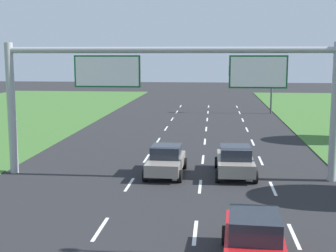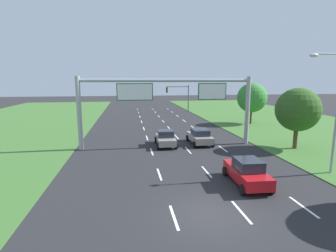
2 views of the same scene
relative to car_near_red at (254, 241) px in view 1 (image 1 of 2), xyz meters
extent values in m
cube|color=white|center=(-5.36, 2.63, -0.83)|extent=(0.14, 2.40, 0.01)
cube|color=white|center=(-5.36, 8.63, -0.83)|extent=(0.14, 2.40, 0.01)
cube|color=white|center=(-5.36, 14.63, -0.83)|extent=(0.14, 2.40, 0.01)
cube|color=white|center=(-5.36, 20.63, -0.83)|extent=(0.14, 2.40, 0.01)
cube|color=white|center=(-5.36, 26.63, -0.83)|extent=(0.14, 2.40, 0.01)
cube|color=white|center=(-5.36, 32.63, -0.83)|extent=(0.14, 2.40, 0.01)
cube|color=white|center=(-5.36, 38.63, -0.83)|extent=(0.14, 2.40, 0.01)
cube|color=white|center=(-5.36, 44.63, -0.83)|extent=(0.14, 2.40, 0.01)
cube|color=white|center=(-1.86, 2.63, -0.83)|extent=(0.14, 2.40, 0.01)
cube|color=white|center=(-1.86, 8.63, -0.83)|extent=(0.14, 2.40, 0.01)
cube|color=white|center=(-1.86, 14.63, -0.83)|extent=(0.14, 2.40, 0.01)
cube|color=white|center=(-1.86, 20.63, -0.83)|extent=(0.14, 2.40, 0.01)
cube|color=white|center=(-1.86, 26.63, -0.83)|extent=(0.14, 2.40, 0.01)
cube|color=white|center=(-1.86, 32.63, -0.83)|extent=(0.14, 2.40, 0.01)
cube|color=white|center=(-1.86, 38.63, -0.83)|extent=(0.14, 2.40, 0.01)
cube|color=white|center=(-1.86, 44.63, -0.83)|extent=(0.14, 2.40, 0.01)
cube|color=white|center=(1.64, 2.63, -0.83)|extent=(0.14, 2.40, 0.01)
cube|color=white|center=(1.64, 8.63, -0.83)|extent=(0.14, 2.40, 0.01)
cube|color=white|center=(1.64, 14.63, -0.83)|extent=(0.14, 2.40, 0.01)
cube|color=white|center=(1.64, 20.63, -0.83)|extent=(0.14, 2.40, 0.01)
cube|color=white|center=(1.64, 26.63, -0.83)|extent=(0.14, 2.40, 0.01)
cube|color=white|center=(1.64, 32.63, -0.83)|extent=(0.14, 2.40, 0.01)
cube|color=white|center=(1.64, 38.63, -0.83)|extent=(0.14, 2.40, 0.01)
cube|color=white|center=(1.64, 44.63, -0.83)|extent=(0.14, 2.40, 0.01)
cube|color=red|center=(0.00, 0.04, -0.15)|extent=(1.94, 4.35, 0.71)
cube|color=#232833|center=(-0.01, -0.11, 0.54)|extent=(1.59, 1.94, 0.67)
cylinder|color=black|center=(-0.81, 1.67, -0.51)|extent=(0.25, 0.65, 0.64)
cylinder|color=black|center=(0.97, 1.58, -0.51)|extent=(0.25, 0.65, 0.64)
cube|color=gray|center=(-0.08, 11.00, -0.18)|extent=(1.88, 4.18, 0.66)
cube|color=#232833|center=(-0.08, 10.84, 0.45)|extent=(1.59, 2.06, 0.60)
cylinder|color=black|center=(-1.04, 12.53, -0.51)|extent=(0.23, 0.64, 0.64)
cylinder|color=black|center=(0.85, 12.54, -0.51)|extent=(0.23, 0.64, 0.64)
cylinder|color=black|center=(-1.01, 9.46, -0.51)|extent=(0.23, 0.64, 0.64)
cylinder|color=black|center=(0.88, 9.48, -0.51)|extent=(0.23, 0.64, 0.64)
cube|color=gray|center=(-3.75, 10.73, -0.20)|extent=(1.83, 4.01, 0.62)
cube|color=#232833|center=(-3.75, 10.82, 0.42)|extent=(1.57, 1.77, 0.64)
cylinder|color=black|center=(-4.59, 12.18, -0.51)|extent=(0.24, 0.65, 0.64)
cylinder|color=black|center=(-2.83, 12.14, -0.51)|extent=(0.24, 0.65, 0.64)
cylinder|color=black|center=(-4.67, 9.33, -0.51)|extent=(0.24, 0.65, 0.64)
cylinder|color=black|center=(-2.91, 9.28, -0.51)|extent=(0.24, 0.65, 0.64)
cylinder|color=#9EA0A5|center=(-12.01, 10.36, 2.67)|extent=(0.44, 0.44, 7.00)
cylinder|color=#9EA0A5|center=(4.79, 10.36, 2.67)|extent=(0.44, 0.44, 7.00)
cylinder|color=#9EA0A5|center=(-3.61, 10.36, 5.77)|extent=(16.80, 0.32, 0.32)
cube|color=#0C5B28|center=(-6.76, 10.36, 4.68)|extent=(3.46, 0.12, 1.65)
cube|color=white|center=(-6.76, 10.29, 4.68)|extent=(3.30, 0.01, 1.49)
cube|color=#0C5B28|center=(0.94, 10.36, 4.68)|extent=(2.91, 0.12, 1.65)
cube|color=white|center=(0.94, 10.29, 4.68)|extent=(2.75, 0.01, 1.49)
cylinder|color=#47494F|center=(5.01, 38.21, 1.97)|extent=(0.20, 0.20, 5.60)
cylinder|color=#47494F|center=(2.76, 38.21, 4.42)|extent=(4.50, 0.14, 0.14)
cube|color=black|center=(0.51, 38.21, 3.77)|extent=(0.32, 0.36, 1.10)
sphere|color=red|center=(0.51, 38.01, 4.14)|extent=(0.22, 0.22, 0.22)
sphere|color=orange|center=(0.51, 38.01, 3.77)|extent=(0.22, 0.22, 0.22)
sphere|color=green|center=(0.51, 38.01, 3.40)|extent=(0.22, 0.22, 0.22)
camera|label=1|loc=(-1.27, -13.52, 5.52)|focal=50.00mm
camera|label=2|loc=(-7.45, -15.09, 5.84)|focal=28.00mm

